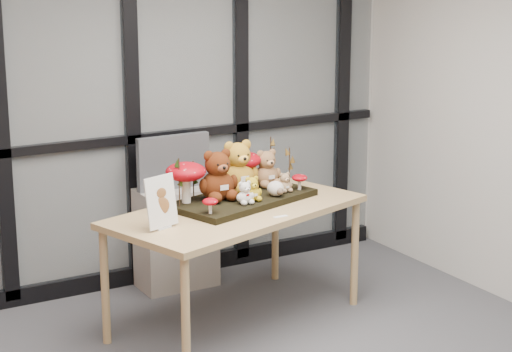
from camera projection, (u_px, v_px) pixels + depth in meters
room_shell at (253, 107)px, 3.92m from camera, size 5.00×5.00×5.00m
glass_partition at (67, 91)px, 6.07m from camera, size 4.90×0.06×2.78m
display_table at (236, 218)px, 5.76m from camera, size 1.79×1.25×0.76m
diorama_tray at (243, 199)px, 5.86m from camera, size 1.03×0.72×0.04m
bear_pooh_yellow at (238, 163)px, 5.95m from camera, size 0.34×0.32×0.36m
bear_brown_medium at (217, 172)px, 5.75m from camera, size 0.33×0.31×0.35m
bear_tan_back at (266, 166)px, 6.08m from camera, size 0.25×0.24×0.27m
bear_small_yellow at (252, 187)px, 5.74m from camera, size 0.16×0.15×0.17m
bear_white_bow at (245, 191)px, 5.68m from camera, size 0.15×0.14×0.16m
bear_beige_small at (285, 181)px, 5.95m from camera, size 0.13×0.12×0.14m
plush_cream_hedgehog at (276, 188)px, 5.86m from camera, size 0.10×0.09×0.11m
mushroom_back_left at (186, 181)px, 5.69m from camera, size 0.25×0.25×0.28m
mushroom_back_right at (243, 168)px, 6.05m from camera, size 0.24×0.24×0.26m
mushroom_front_left at (210, 205)px, 5.47m from camera, size 0.09×0.09×0.10m
mushroom_front_right at (300, 181)px, 6.01m from camera, size 0.10×0.10×0.11m
sprig_green_far_left at (179, 182)px, 5.60m from camera, size 0.05×0.05×0.30m
sprig_green_mid_left at (193, 180)px, 5.76m from camera, size 0.05×0.05×0.25m
sprig_dry_far_right at (271, 160)px, 6.15m from camera, size 0.05×0.05×0.31m
sprig_dry_mid_right at (289, 166)px, 6.12m from camera, size 0.05×0.05×0.25m
sprig_green_centre at (213, 177)px, 5.90m from camera, size 0.05×0.05×0.22m
sign_holder at (161, 204)px, 5.30m from camera, size 0.22×0.12×0.31m
label_card at (280, 217)px, 5.56m from camera, size 0.09×0.03×0.00m
cabinet at (176, 238)px, 6.48m from camera, size 0.53×0.31×0.71m
monitor at (173, 162)px, 6.37m from camera, size 0.53×0.05×0.37m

